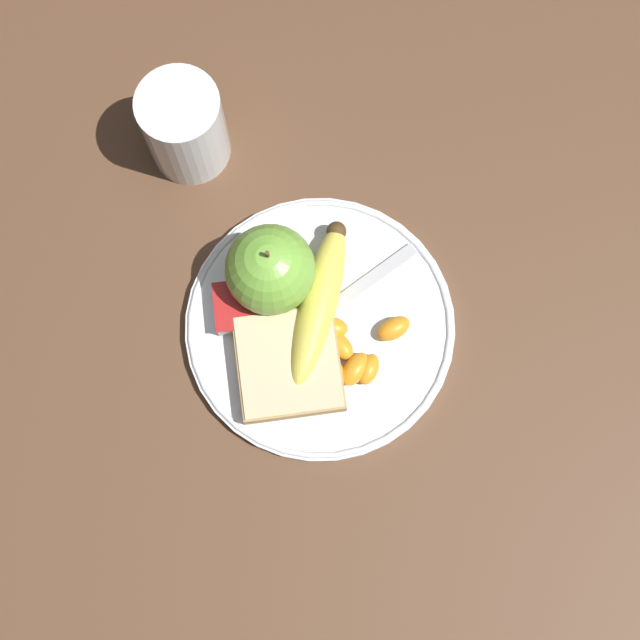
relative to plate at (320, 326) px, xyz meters
name	(u,v)px	position (x,y,z in m)	size (l,w,h in m)	color
ground_plane	(320,328)	(0.00, 0.00, -0.01)	(3.00, 3.00, 0.00)	brown
plate	(320,326)	(0.00, 0.00, 0.00)	(0.25, 0.25, 0.01)	silver
juice_glass	(185,128)	(-0.20, -0.11, 0.04)	(0.08, 0.08, 0.10)	silver
apple	(270,270)	(-0.05, -0.04, 0.05)	(0.08, 0.08, 0.09)	#72B23D
banana	(318,303)	(-0.02, 0.00, 0.02)	(0.16, 0.09, 0.03)	#E0CC4C
bread_slice	(289,364)	(0.04, -0.03, 0.02)	(0.10, 0.10, 0.02)	#AB8751
fork	(320,316)	(-0.01, 0.00, 0.01)	(0.11, 0.17, 0.00)	#B2B2B7
jam_packet	(236,308)	(-0.02, -0.08, 0.01)	(0.05, 0.04, 0.02)	silver
orange_segment_0	(341,346)	(0.02, 0.02, 0.01)	(0.03, 0.03, 0.02)	orange
orange_segment_1	(334,379)	(0.05, 0.01, 0.01)	(0.04, 0.03, 0.02)	orange
orange_segment_2	(329,328)	(0.01, 0.01, 0.01)	(0.03, 0.04, 0.02)	orange
orange_segment_3	(368,369)	(0.05, 0.04, 0.01)	(0.03, 0.03, 0.02)	orange
orange_segment_4	(394,329)	(0.01, 0.07, 0.01)	(0.03, 0.04, 0.02)	orange
orange_segment_5	(355,369)	(0.05, 0.03, 0.01)	(0.04, 0.04, 0.02)	orange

